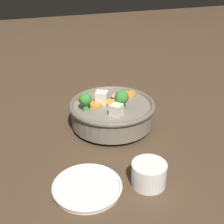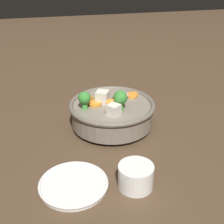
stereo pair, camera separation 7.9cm
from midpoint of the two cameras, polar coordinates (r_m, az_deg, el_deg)
The scene contains 4 objects.
ground_plane at distance 0.81m, azimuth 2.79°, elevation -2.65°, with size 3.00×3.00×0.00m, color #4C3826.
stirfry_bowl at distance 0.79m, azimuth 2.83°, elevation 0.06°, with size 0.22×0.22×0.11m.
side_saucer at distance 0.62m, azimuth -3.33°, elevation -13.24°, with size 0.14×0.14×0.01m.
tea_cup at distance 0.61m, azimuth 8.14°, elevation -11.67°, with size 0.07×0.07×0.05m.
Camera 2 is at (0.16, 0.68, 0.41)m, focal length 50.00 mm.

